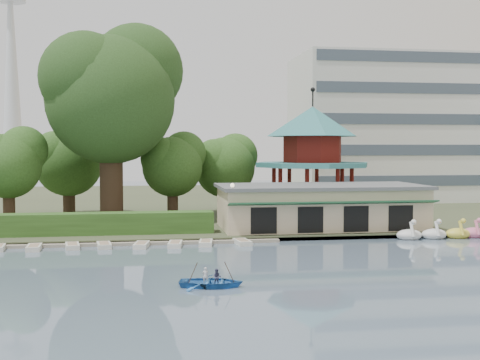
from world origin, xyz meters
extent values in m
plane|color=slate|center=(0.00, 0.00, 0.00)|extent=(220.00, 220.00, 0.00)
cube|color=#424930|center=(0.00, 52.00, 0.20)|extent=(220.00, 70.00, 0.40)
cube|color=gray|center=(0.00, 17.30, 0.15)|extent=(220.00, 0.60, 0.30)
cube|color=gray|center=(-12.00, 17.20, 0.12)|extent=(34.00, 1.60, 0.24)
cube|color=beige|center=(10.00, 22.00, 2.20)|extent=(18.00, 8.00, 3.60)
cube|color=#595B5E|center=(10.00, 22.00, 4.15)|extent=(18.60, 8.60, 0.30)
cube|color=#194C2D|center=(10.00, 17.70, 3.00)|extent=(18.00, 1.59, 0.45)
cylinder|color=beige|center=(12.00, 32.00, 1.00)|extent=(10.40, 10.40, 1.20)
cylinder|color=teal|center=(12.00, 32.00, 5.85)|extent=(12.40, 12.40, 0.50)
cylinder|color=maroon|center=(12.00, 32.00, 7.50)|extent=(6.40, 6.40, 2.80)
cone|color=teal|center=(12.00, 32.00, 10.50)|extent=(10.00, 10.00, 3.20)
cylinder|color=black|center=(12.00, 32.00, 13.00)|extent=(0.16, 0.16, 1.80)
cube|color=silver|center=(30.00, 50.00, 10.40)|extent=(30.00, 14.00, 20.00)
cone|color=silver|center=(-42.00, 140.00, 30.00)|extent=(6.00, 6.00, 60.00)
cube|color=#325A20|center=(-15.00, 20.50, 1.30)|extent=(30.00, 2.00, 1.80)
cylinder|color=black|center=(1.50, 19.00, 2.40)|extent=(0.12, 0.12, 4.00)
sphere|color=beige|center=(1.50, 19.00, 4.50)|extent=(0.36, 0.36, 0.36)
cylinder|color=#3A281C|center=(-9.00, 28.00, 5.17)|extent=(2.21, 2.21, 9.55)
sphere|color=#27461C|center=(-9.00, 28.00, 12.24)|extent=(12.25, 12.25, 12.25)
sphere|color=#27461C|center=(-6.55, 29.84, 15.29)|extent=(9.19, 9.19, 9.19)
sphere|color=#27461C|center=(-11.14, 26.77, 14.14)|extent=(8.58, 8.58, 8.58)
cylinder|color=#3A281C|center=(-18.00, 26.00, 2.66)|extent=(1.06, 1.06, 4.53)
sphere|color=#325A20|center=(-18.00, 26.00, 6.01)|extent=(5.89, 5.89, 5.89)
sphere|color=#325A20|center=(-16.82, 26.88, 7.46)|extent=(4.42, 4.42, 4.42)
cylinder|color=#3A281C|center=(-3.00, 32.00, 2.54)|extent=(1.13, 1.13, 4.28)
sphere|color=#325A20|center=(-3.00, 32.00, 5.70)|extent=(6.25, 6.25, 6.25)
sphere|color=#325A20|center=(-1.75, 32.94, 7.07)|extent=(4.69, 4.69, 4.69)
sphere|color=#325A20|center=(-4.09, 31.37, 6.56)|extent=(4.38, 4.38, 4.38)
cylinder|color=#3A281C|center=(3.00, 36.00, 2.45)|extent=(1.22, 1.22, 4.10)
sphere|color=#325A20|center=(3.00, 36.00, 5.48)|extent=(6.76, 6.76, 6.76)
sphere|color=#325A20|center=(4.35, 37.01, 6.79)|extent=(5.07, 5.07, 5.07)
sphere|color=#325A20|center=(1.82, 35.32, 6.30)|extent=(4.73, 4.73, 4.73)
cylinder|color=#3A281C|center=(-14.00, 36.00, 2.67)|extent=(1.29, 1.29, 4.55)
sphere|color=#325A20|center=(-14.00, 36.00, 6.04)|extent=(7.19, 7.19, 7.19)
sphere|color=#325A20|center=(-12.56, 37.08, 7.50)|extent=(5.39, 5.39, 5.39)
sphere|color=#325A20|center=(-15.26, 35.28, 6.95)|extent=(5.03, 5.03, 5.03)
ellipsoid|color=silver|center=(16.09, 16.45, 0.35)|extent=(2.16, 1.44, 0.99)
cylinder|color=silver|center=(16.09, 15.90, 0.90)|extent=(0.26, 0.79, 1.29)
sphere|color=silver|center=(16.09, 15.60, 1.55)|extent=(0.44, 0.44, 0.44)
ellipsoid|color=silver|center=(18.33, 16.50, 0.35)|extent=(2.16, 1.44, 0.99)
cylinder|color=silver|center=(18.33, 15.95, 0.90)|extent=(0.26, 0.79, 1.29)
sphere|color=silver|center=(18.33, 15.65, 1.55)|extent=(0.44, 0.44, 0.44)
ellipsoid|color=gold|center=(20.51, 16.54, 0.35)|extent=(2.16, 1.44, 0.99)
cylinder|color=gold|center=(20.51, 15.99, 0.90)|extent=(0.26, 0.79, 1.29)
sphere|color=gold|center=(20.51, 15.69, 1.55)|extent=(0.44, 0.44, 0.44)
ellipsoid|color=pink|center=(22.04, 16.70, 0.35)|extent=(2.16, 1.44, 0.99)
cylinder|color=pink|center=(22.04, 16.15, 0.90)|extent=(0.26, 0.79, 1.29)
sphere|color=pink|center=(22.04, 15.85, 1.55)|extent=(0.44, 0.44, 0.44)
cube|color=silver|center=(-13.97, 15.63, 0.18)|extent=(1.17, 2.37, 0.36)
cube|color=silver|center=(-11.23, 15.96, 0.18)|extent=(1.35, 2.43, 0.36)
cube|color=silver|center=(-8.86, 15.95, 0.18)|extent=(1.31, 2.42, 0.36)
cube|color=silver|center=(-6.02, 15.63, 0.18)|extent=(1.30, 2.41, 0.36)
cube|color=silver|center=(-3.44, 15.64, 0.18)|extent=(1.27, 2.41, 0.36)
cube|color=silver|center=(-1.03, 15.90, 0.18)|extent=(1.30, 2.41, 0.36)
cube|color=silver|center=(1.87, 15.90, 0.18)|extent=(1.30, 2.41, 0.36)
imported|color=#2E6FB8|center=(-2.06, 1.66, 0.51)|extent=(5.52, 4.44, 1.02)
imported|color=silver|center=(-2.36, 1.86, 0.58)|extent=(0.39, 0.30, 0.96)
imported|color=#383854|center=(-1.76, 1.46, 0.57)|extent=(0.52, 0.44, 0.93)
cylinder|color=#3A281C|center=(-3.26, 1.66, 0.35)|extent=(0.94, 0.29, 2.01)
cylinder|color=#3A281C|center=(-0.86, 1.66, 0.35)|extent=(0.94, 0.29, 2.01)
camera|label=1|loc=(-5.37, -30.82, 7.59)|focal=45.00mm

